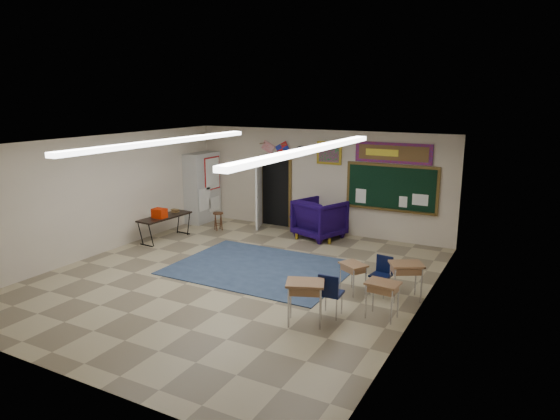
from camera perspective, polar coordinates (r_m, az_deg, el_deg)
The scene contains 25 objects.
floor at distance 11.25m, azimuth -5.22°, elevation -7.72°, with size 9.00×9.00×0.00m, color tan.
back_wall at distance 14.69m, azimuth 4.36°, elevation 3.30°, with size 8.00×0.04×3.00m, color beige.
front_wall at distance 7.64m, azimuth -24.48°, elevation -7.10°, with size 8.00×0.04×3.00m, color beige.
left_wall at distance 13.40m, azimuth -19.81°, elevation 1.61°, with size 0.04×9.00×3.00m, color beige.
right_wall at distance 9.28m, azimuth 15.73°, elevation -2.94°, with size 0.04×9.00×3.00m, color beige.
ceiling at distance 10.56m, azimuth -5.55°, elevation 7.68°, with size 8.00×9.00×0.04m, color silver.
area_rug at distance 11.78m, azimuth -2.25°, elevation -6.64°, with size 4.00×3.00×0.02m, color #384A6A.
fluorescent_strips at distance 10.57m, azimuth -5.55°, elevation 7.36°, with size 3.86×6.00×0.10m, color white, non-canonical shape.
doorway at distance 15.30m, azimuth -1.05°, elevation 2.04°, with size 1.10×0.89×2.16m.
chalkboard at distance 13.93m, azimuth 12.59°, elevation 2.34°, with size 2.55×0.14×1.30m.
bulletin_board at distance 13.79m, azimuth 12.80°, elevation 6.37°, with size 2.10×0.05×0.55m.
framed_art_print at distance 14.40m, azimuth 5.64°, elevation 6.50°, with size 0.75×0.05×0.65m.
wall_clock at distance 14.77m, azimuth 2.40°, elevation 6.71°, with size 0.32×0.05×0.32m.
wall_flags at distance 15.12m, azimuth -0.57°, elevation 7.36°, with size 1.16×0.06×0.70m, color red, non-canonical shape.
storage_cabinet at distance 16.07m, azimuth -8.83°, elevation 2.57°, with size 0.59×1.25×2.20m.
wingback_armchair at distance 14.18m, azimuth 4.58°, elevation -0.97°, with size 1.18×1.21×1.10m, color #110535.
student_chair_reading at distance 14.58m, azimuth 2.01°, elevation -1.02°, with size 0.44×0.44×0.87m, color black, non-canonical shape.
student_chair_desk_a at distance 9.29m, azimuth 5.87°, elevation -9.55°, with size 0.42×0.42×0.84m, color black, non-canonical shape.
student_chair_desk_b at distance 10.36m, azimuth 11.43°, elevation -7.45°, with size 0.39×0.39×0.79m, color black, non-canonical shape.
student_desk_front_left at distance 10.39m, azimuth 8.33°, elevation -7.52°, with size 0.65×0.60×0.63m.
student_desk_front_right at distance 10.25m, azimuth 14.16°, elevation -7.68°, with size 0.78×0.72×0.75m.
student_desk_back_left at distance 8.94m, azimuth 2.88°, elevation -10.27°, with size 0.79×0.70×0.79m.
student_desk_back_right at distance 9.35m, azimuth 11.60°, elevation -9.83°, with size 0.61×0.47×0.69m.
folding_table at distance 14.32m, azimuth -12.99°, elevation -1.87°, with size 0.66×1.68×0.94m.
wooden_stool at distance 15.07m, azimuth -7.07°, elevation -1.26°, with size 0.30×0.30×0.54m.
Camera 1 is at (5.84, -8.75, 3.98)m, focal length 32.00 mm.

